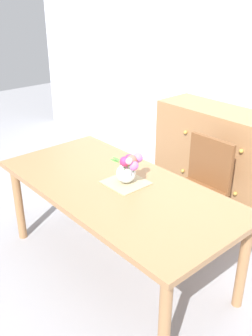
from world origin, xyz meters
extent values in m
plane|color=#939399|center=(0.00, 0.00, 0.00)|extent=(12.00, 12.00, 0.00)
cube|color=#9E7047|center=(0.00, 0.00, 0.71)|extent=(1.86, 0.91, 0.04)
cylinder|color=#9E7047|center=(-0.85, -0.37, 0.34)|extent=(0.07, 0.07, 0.69)
cylinder|color=#9E7047|center=(0.85, -0.37, 0.34)|extent=(0.07, 0.07, 0.69)
cylinder|color=#9E7047|center=(-0.85, 0.37, 0.34)|extent=(0.07, 0.07, 0.69)
cylinder|color=#9E7047|center=(0.85, 0.37, 0.34)|extent=(0.07, 0.07, 0.69)
cube|color=brown|center=(0.14, 0.71, 0.46)|extent=(0.42, 0.42, 0.04)
cylinder|color=brown|center=(0.32, 0.53, 0.22)|extent=(0.04, 0.04, 0.44)
cylinder|color=brown|center=(-0.04, 0.53, 0.22)|extent=(0.04, 0.04, 0.44)
cylinder|color=brown|center=(0.32, 0.89, 0.22)|extent=(0.04, 0.04, 0.44)
cylinder|color=brown|center=(-0.04, 0.89, 0.22)|extent=(0.04, 0.04, 0.44)
cube|color=brown|center=(0.14, 0.91, 0.69)|extent=(0.42, 0.04, 0.42)
cube|color=#9E7047|center=(0.00, 1.33, 0.50)|extent=(1.40, 0.44, 1.00)
sphere|color=#B7933D|center=(-0.30, 1.10, 0.78)|extent=(0.04, 0.04, 0.04)
sphere|color=#B7933D|center=(0.30, 1.10, 0.78)|extent=(0.04, 0.04, 0.04)
sphere|color=#B7933D|center=(-0.30, 1.10, 0.38)|extent=(0.04, 0.04, 0.04)
sphere|color=#B7933D|center=(0.30, 1.10, 0.38)|extent=(0.04, 0.04, 0.04)
cube|color=tan|center=(0.02, 0.07, 0.73)|extent=(0.28, 0.28, 0.01)
sphere|color=silver|center=(0.02, 0.07, 0.81)|extent=(0.14, 0.14, 0.14)
sphere|color=#D12D66|center=(0.08, 0.09, 0.91)|extent=(0.05, 0.05, 0.05)
cylinder|color=#478438|center=(0.08, 0.09, 0.89)|extent=(0.01, 0.01, 0.06)
sphere|color=#EFD14C|center=(0.05, 0.10, 0.89)|extent=(0.07, 0.07, 0.07)
cylinder|color=#478438|center=(0.05, 0.10, 0.87)|extent=(0.01, 0.01, 0.03)
sphere|color=#EA9EBC|center=(0.11, 0.02, 0.95)|extent=(0.05, 0.05, 0.05)
cylinder|color=#478438|center=(0.11, 0.02, 0.90)|extent=(0.01, 0.01, 0.09)
sphere|color=#D12D66|center=(0.06, 0.08, 0.93)|extent=(0.08, 0.08, 0.08)
cylinder|color=#478438|center=(0.06, 0.08, 0.89)|extent=(0.01, 0.01, 0.07)
sphere|color=#E55B4C|center=(0.09, 0.07, 0.94)|extent=(0.07, 0.07, 0.07)
cylinder|color=#478438|center=(0.09, 0.07, 0.90)|extent=(0.01, 0.01, 0.08)
sphere|color=#B266C6|center=(0.05, 0.16, 0.91)|extent=(0.07, 0.07, 0.07)
cylinder|color=#478438|center=(0.05, 0.16, 0.88)|extent=(0.01, 0.01, 0.05)
sphere|color=#D12D66|center=(0.06, 0.03, 0.92)|extent=(0.07, 0.07, 0.07)
cylinder|color=#478438|center=(0.06, 0.03, 0.89)|extent=(0.01, 0.01, 0.07)
sphere|color=#B266C6|center=(0.12, 0.06, 0.90)|extent=(0.07, 0.07, 0.07)
cylinder|color=#478438|center=(0.12, 0.06, 0.88)|extent=(0.01, 0.01, 0.05)
ellipsoid|color=#478438|center=(-0.04, 0.04, 0.90)|extent=(0.07, 0.05, 0.03)
ellipsoid|color=#478438|center=(-0.05, 0.03, 0.89)|extent=(0.07, 0.06, 0.03)
ellipsoid|color=#478438|center=(0.08, 0.06, 0.91)|extent=(0.07, 0.04, 0.03)
ellipsoid|color=#478438|center=(0.05, 0.12, 0.91)|extent=(0.05, 0.07, 0.04)
camera|label=1|loc=(1.82, -1.50, 1.98)|focal=40.24mm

